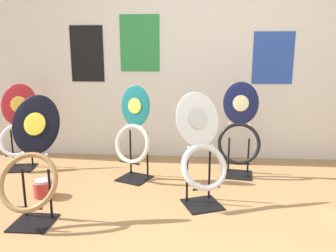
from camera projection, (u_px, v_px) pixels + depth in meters
name	position (u px, v px, depth m)	size (l,w,h in m)	color
wall_back	(210.00, 44.00, 3.63)	(8.00, 0.07, 2.60)	silver
toilet_seat_display_teal_sax	(133.00, 137.00, 3.10)	(0.41, 0.37, 0.91)	black
toilet_seat_display_white_plain	(202.00, 156.00, 2.57)	(0.47, 0.46, 0.89)	black
toilet_seat_display_navy_moon	(239.00, 133.00, 3.20)	(0.43, 0.32, 0.93)	black
toilet_seat_display_crimson_swirl	(18.00, 128.00, 3.43)	(0.42, 0.40, 0.89)	black
toilet_seat_display_jazz_black	(31.00, 164.00, 2.29)	(0.42, 0.40, 0.90)	black
paint_can	(43.00, 188.00, 2.78)	(0.16, 0.16, 0.15)	red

